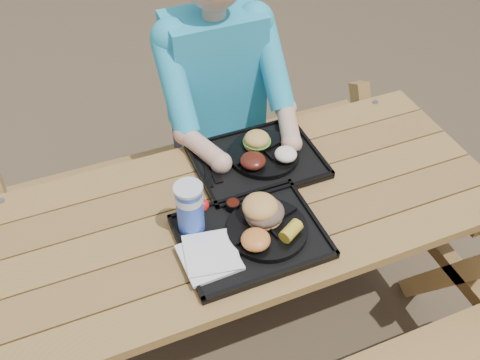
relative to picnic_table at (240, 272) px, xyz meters
name	(u,v)px	position (x,y,z in m)	size (l,w,h in m)	color
ground	(240,323)	(0.00, 0.00, -0.38)	(60.00, 60.00, 0.00)	#999999
picnic_table	(240,272)	(0.00, 0.00, 0.00)	(1.80, 1.49, 0.75)	#999999
tray_near	(251,237)	(-0.02, -0.14, 0.39)	(0.45, 0.35, 0.02)	black
tray_far	(257,162)	(0.14, 0.18, 0.39)	(0.45, 0.35, 0.02)	black
plate_near	(267,229)	(0.03, -0.15, 0.41)	(0.26, 0.26, 0.02)	black
plate_far	(264,154)	(0.17, 0.19, 0.41)	(0.26, 0.26, 0.02)	black
napkin_stack	(209,257)	(-0.17, -0.18, 0.40)	(0.17, 0.17, 0.02)	silver
soda_cup	(190,209)	(-0.18, -0.04, 0.48)	(0.09, 0.09, 0.17)	blue
condiment_bbq	(233,205)	(-0.03, -0.01, 0.41)	(0.05, 0.05, 0.03)	#320B05
condiment_mustard	(255,201)	(0.05, -0.02, 0.41)	(0.05, 0.05, 0.03)	yellow
sandwich	(265,204)	(0.04, -0.10, 0.48)	(0.12, 0.12, 0.13)	#D3954A
mac_cheese	(256,240)	(-0.03, -0.20, 0.44)	(0.09, 0.09, 0.05)	orange
corn_cob	(291,231)	(0.09, -0.20, 0.44)	(0.07, 0.07, 0.04)	gold
cutlery_far	(213,167)	(-0.03, 0.20, 0.40)	(0.03, 0.17, 0.01)	black
burger	(257,136)	(0.16, 0.23, 0.46)	(0.10, 0.10, 0.09)	gold
baked_beans	(253,161)	(0.11, 0.14, 0.44)	(0.09, 0.09, 0.04)	#4A170E
potato_salad	(286,154)	(0.23, 0.12, 0.44)	(0.08, 0.08, 0.05)	white
diner	(218,120)	(0.14, 0.61, 0.27)	(0.48, 0.84, 1.28)	teal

